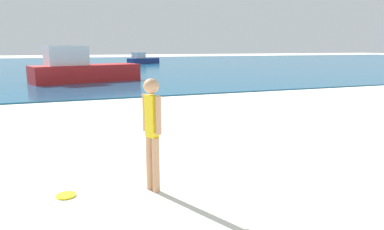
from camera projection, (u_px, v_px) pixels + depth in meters
The scene contains 5 objects.
water at pixel (81, 65), 42.67m from camera, with size 160.00×60.00×0.06m, color #14567F.
person_standing at pixel (152, 128), 5.26m from camera, with size 0.23×0.37×1.70m.
frisbee at pixel (66, 195), 5.22m from camera, with size 0.28×0.28×0.03m, color yellow.
boat_near at pixel (82, 69), 21.51m from camera, with size 6.64×3.65×2.15m.
boat_far at pixel (142, 60), 44.95m from camera, with size 4.35×3.04×1.42m.
Camera 1 is at (-3.09, 0.83, 2.15)m, focal length 33.47 mm.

